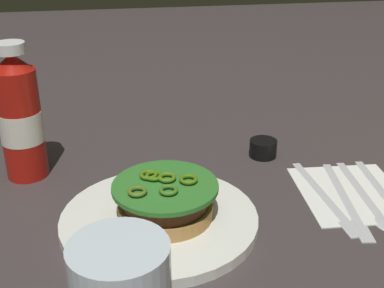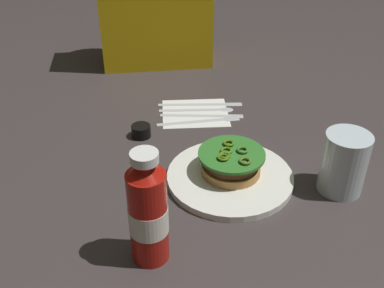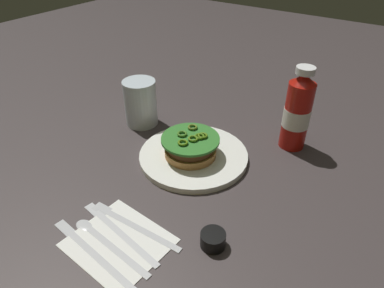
% 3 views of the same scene
% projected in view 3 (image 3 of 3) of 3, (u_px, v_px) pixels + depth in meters
% --- Properties ---
extents(ground_plane, '(3.00, 3.00, 0.00)m').
position_uv_depth(ground_plane, '(192.00, 175.00, 0.75)').
color(ground_plane, '#3B3334').
extents(dinner_plate, '(0.25, 0.25, 0.01)m').
position_uv_depth(dinner_plate, '(194.00, 156.00, 0.79)').
color(dinner_plate, white).
rests_on(dinner_plate, ground_plane).
extents(burger_sandwich, '(0.13, 0.13, 0.05)m').
position_uv_depth(burger_sandwich, '(190.00, 146.00, 0.77)').
color(burger_sandwich, '#BB8245').
rests_on(burger_sandwich, dinner_plate).
extents(ketchup_bottle, '(0.06, 0.06, 0.20)m').
position_uv_depth(ketchup_bottle, '(297.00, 112.00, 0.79)').
color(ketchup_bottle, '#AF170E').
rests_on(ketchup_bottle, ground_plane).
extents(water_glass, '(0.09, 0.09, 0.12)m').
position_uv_depth(water_glass, '(141.00, 103.00, 0.90)').
color(water_glass, silver).
rests_on(water_glass, ground_plane).
extents(condiment_cup, '(0.04, 0.04, 0.03)m').
position_uv_depth(condiment_cup, '(213.00, 240.00, 0.58)').
color(condiment_cup, black).
rests_on(condiment_cup, ground_plane).
extents(napkin, '(0.17, 0.15, 0.00)m').
position_uv_depth(napkin, '(117.00, 241.00, 0.60)').
color(napkin, white).
rests_on(napkin, ground_plane).
extents(fork_utensil, '(0.20, 0.02, 0.00)m').
position_uv_depth(fork_utensil, '(127.00, 221.00, 0.63)').
color(fork_utensil, silver).
rests_on(fork_utensil, napkin).
extents(steak_knife, '(0.20, 0.05, 0.00)m').
position_uv_depth(steak_knife, '(115.00, 227.00, 0.62)').
color(steak_knife, silver).
rests_on(steak_knife, napkin).
extents(spoon_utensil, '(0.18, 0.03, 0.00)m').
position_uv_depth(spoon_utensil, '(100.00, 237.00, 0.60)').
color(spoon_utensil, silver).
rests_on(spoon_utensil, napkin).
extents(butter_knife, '(0.22, 0.04, 0.00)m').
position_uv_depth(butter_knife, '(88.00, 248.00, 0.58)').
color(butter_knife, silver).
rests_on(butter_knife, napkin).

